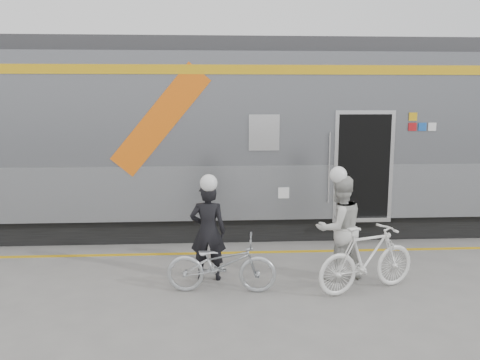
{
  "coord_description": "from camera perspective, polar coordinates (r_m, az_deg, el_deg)",
  "views": [
    {
      "loc": [
        -0.84,
        -7.15,
        2.96
      ],
      "look_at": [
        -0.29,
        1.6,
        1.5
      ],
      "focal_mm": 38.0,
      "sensor_mm": 36.0,
      "label": 1
    }
  ],
  "objects": [
    {
      "name": "safety_strip",
      "position": [
        9.79,
        1.49,
        -8.12
      ],
      "size": [
        24.0,
        0.12,
        0.01
      ],
      "primitive_type": "cube",
      "color": "gold",
      "rests_on": "ground"
    },
    {
      "name": "helmet_man",
      "position": [
        8.03,
        -3.68,
        0.62
      ],
      "size": [
        0.28,
        0.28,
        0.28
      ],
      "primitive_type": "sphere",
      "color": "white",
      "rests_on": "man"
    },
    {
      "name": "bicycle_right",
      "position": [
        8.04,
        14.08,
        -8.53
      ],
      "size": [
        1.78,
        1.04,
        1.03
      ],
      "primitive_type": "imported",
      "rotation": [
        0.0,
        0.0,
        1.92
      ],
      "color": "white",
      "rests_on": "ground"
    },
    {
      "name": "man",
      "position": [
        8.23,
        -3.61,
        -5.81
      ],
      "size": [
        0.61,
        0.43,
        1.59
      ],
      "primitive_type": "imported",
      "rotation": [
        0.0,
        0.0,
        3.05
      ],
      "color": "black",
      "rests_on": "ground"
    },
    {
      "name": "woman",
      "position": [
        8.37,
        11.07,
        -5.31
      ],
      "size": [
        1.0,
        0.89,
        1.7
      ],
      "primitive_type": "imported",
      "rotation": [
        0.0,
        0.0,
        3.49
      ],
      "color": "beige",
      "rests_on": "ground"
    },
    {
      "name": "helmet_woman",
      "position": [
        8.18,
        11.28,
        1.4
      ],
      "size": [
        0.27,
        0.27,
        0.27
      ],
      "primitive_type": "sphere",
      "color": "white",
      "rests_on": "woman"
    },
    {
      "name": "bicycle_left",
      "position": [
        7.81,
        -2.1,
        -9.39
      ],
      "size": [
        1.71,
        0.73,
        0.88
      ],
      "primitive_type": "imported",
      "rotation": [
        0.0,
        0.0,
        1.48
      ],
      "color": "#B3B7BC",
      "rests_on": "ground"
    },
    {
      "name": "ground",
      "position": [
        7.78,
        2.92,
        -12.92
      ],
      "size": [
        90.0,
        90.0,
        0.0
      ],
      "primitive_type": "plane",
      "color": "slate",
      "rests_on": "ground"
    },
    {
      "name": "train",
      "position": [
        11.41,
        0.92,
        4.9
      ],
      "size": [
        24.0,
        3.17,
        4.1
      ],
      "color": "black",
      "rests_on": "ground"
    }
  ]
}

